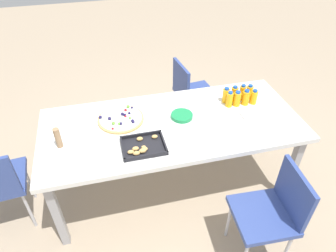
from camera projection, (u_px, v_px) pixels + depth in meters
name	position (u px, v px, depth m)	size (l,w,h in m)	color
ground_plane	(172.00, 184.00, 2.94)	(12.00, 12.00, 0.00)	tan
party_table	(172.00, 129.00, 2.51)	(2.10, 0.91, 0.75)	silver
chair_near_left	(191.00, 91.00, 3.31)	(0.45, 0.45, 0.83)	#33478C
chair_far_left	(273.00, 210.00, 2.12)	(0.42, 0.42, 0.83)	#33478C
juice_bottle_0	(249.00, 92.00, 2.72)	(0.06, 0.06, 0.13)	#F8AD14
juice_bottle_1	(242.00, 92.00, 2.70)	(0.06, 0.06, 0.15)	#FAAF14
juice_bottle_2	(234.00, 94.00, 2.68)	(0.06, 0.06, 0.15)	#F9AB14
juice_bottle_3	(226.00, 95.00, 2.67)	(0.06, 0.06, 0.14)	#FAAC14
juice_bottle_4	(254.00, 97.00, 2.65)	(0.06, 0.06, 0.14)	#FAAF14
juice_bottle_5	(246.00, 98.00, 2.64)	(0.06, 0.06, 0.14)	#FBAC14
juice_bottle_6	(237.00, 99.00, 2.63)	(0.06, 0.06, 0.14)	#F9AB14
juice_bottle_7	(230.00, 99.00, 2.61)	(0.06, 0.06, 0.15)	#FAAF14
fruit_pizza	(121.00, 119.00, 2.49)	(0.37, 0.37, 0.05)	tan
snack_tray	(143.00, 146.00, 2.23)	(0.32, 0.25, 0.04)	black
plate_stack	(182.00, 116.00, 2.52)	(0.18, 0.18, 0.03)	#1E8C4C
napkin_stack	(250.00, 114.00, 2.55)	(0.15, 0.15, 0.01)	white
cardboard_tube	(58.00, 138.00, 2.20)	(0.04, 0.04, 0.16)	#9E7A56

